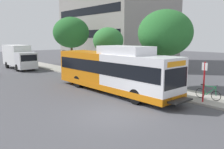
{
  "coord_description": "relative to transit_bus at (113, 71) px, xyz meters",
  "views": [
    {
      "loc": [
        -7.9,
        -9.12,
        4.22
      ],
      "look_at": [
        2.88,
        3.2,
        1.6
      ],
      "focal_mm": 36.62,
      "sensor_mm": 36.0,
      "label": 1
    }
  ],
  "objects": [
    {
      "name": "bicycle_parked",
      "position": [
        3.04,
        -6.25,
        -1.14
      ],
      "size": [
        0.52,
        1.76,
        1.02
      ],
      "color": "black",
      "rests_on": "sidewalk_curb"
    },
    {
      "name": "transit_bus",
      "position": [
        0.0,
        0.0,
        0.0
      ],
      "size": [
        2.58,
        12.25,
        3.65
      ],
      "color": "white",
      "rests_on": "ground"
    },
    {
      "name": "street_tree_mid_block",
      "position": [
        4.33,
        5.65,
        2.25
      ],
      "size": [
        3.27,
        3.27,
        5.22
      ],
      "color": "#4C3823",
      "rests_on": "sidewalk_curb"
    },
    {
      "name": "street_tree_far_block",
      "position": [
        4.06,
        12.73,
        3.22
      ],
      "size": [
        4.63,
        4.63,
        6.76
      ],
      "color": "#4C3823",
      "rests_on": "sidewalk_curb"
    },
    {
      "name": "ground_plane",
      "position": [
        -3.76,
        3.88,
        -1.7
      ],
      "size": [
        120.0,
        120.0,
        0.0
      ],
      "primitive_type": "plane",
      "color": "#4C4C51"
    },
    {
      "name": "bus_stop_sign_pole",
      "position": [
        2.17,
        -6.34,
        -0.05
      ],
      "size": [
        0.1,
        0.36,
        2.6
      ],
      "color": "red",
      "rests_on": "sidewalk_curb"
    },
    {
      "name": "sidewalk_curb",
      "position": [
        3.24,
        1.88,
        -1.63
      ],
      "size": [
        3.0,
        56.0,
        0.14
      ],
      "primitive_type": "cube",
      "color": "#A8A399",
      "rests_on": "ground"
    },
    {
      "name": "street_tree_near_stop",
      "position": [
        3.99,
        -1.92,
        2.91
      ],
      "size": [
        4.42,
        4.42,
        6.37
      ],
      "color": "#4C3823",
      "rests_on": "sidewalk_curb"
    },
    {
      "name": "box_truck_background",
      "position": [
        -0.68,
        18.78,
        0.04
      ],
      "size": [
        2.32,
        7.01,
        3.25
      ],
      "color": "silver",
      "rests_on": "ground"
    }
  ]
}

